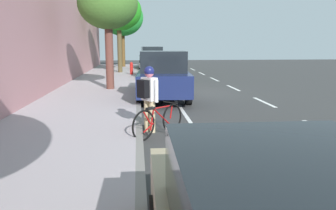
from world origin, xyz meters
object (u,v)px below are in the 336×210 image
(parked_pickup_dark_blue_mid, at_px, (163,77))
(bicycle_at_curb, at_px, (158,121))
(fire_hydrant, at_px, (131,68))
(cyclist_with_backpack, at_px, (148,92))
(street_tree_mid_block, at_px, (119,11))
(street_tree_far_end, at_px, (108,5))
(street_tree_near_cyclist, at_px, (122,18))
(parked_sedan_silver_second, at_px, (155,67))
(parked_suv_green_nearest, at_px, (151,58))

(parked_pickup_dark_blue_mid, relative_size, bicycle_at_curb, 4.17)
(fire_hydrant, bearing_deg, cyclist_with_backpack, 92.63)
(street_tree_mid_block, height_order, street_tree_far_end, street_tree_mid_block)
(bicycle_at_curb, bearing_deg, street_tree_mid_block, -84.07)
(cyclist_with_backpack, height_order, street_tree_near_cyclist, street_tree_near_cyclist)
(parked_sedan_silver_second, xyz_separation_m, cyclist_with_backpack, (0.83, 12.74, 0.27))
(street_tree_near_cyclist, bearing_deg, cyclist_with_backpack, 93.88)
(parked_sedan_silver_second, height_order, street_tree_far_end, street_tree_far_end)
(bicycle_at_curb, distance_m, street_tree_mid_block, 17.53)
(cyclist_with_backpack, distance_m, street_tree_mid_block, 16.95)
(parked_pickup_dark_blue_mid, bearing_deg, parked_suv_green_nearest, -90.70)
(cyclist_with_backpack, height_order, fire_hydrant, cyclist_with_backpack)
(parked_suv_green_nearest, height_order, cyclist_with_backpack, parked_suv_green_nearest)
(parked_pickup_dark_blue_mid, distance_m, street_tree_mid_block, 12.02)
(street_tree_mid_block, bearing_deg, bicycle_at_curb, 95.93)
(parked_pickup_dark_blue_mid, xyz_separation_m, street_tree_mid_block, (2.31, -11.23, 3.61))
(parked_suv_green_nearest, xyz_separation_m, parked_pickup_dark_blue_mid, (0.19, 15.27, -0.13))
(bicycle_at_curb, bearing_deg, street_tree_far_end, -77.21)
(bicycle_at_curb, height_order, street_tree_far_end, street_tree_far_end)
(cyclist_with_backpack, bearing_deg, parked_suv_green_nearest, -92.66)
(street_tree_near_cyclist, distance_m, street_tree_far_end, 15.41)
(parked_suv_green_nearest, bearing_deg, parked_sedan_silver_second, 89.07)
(bicycle_at_curb, distance_m, fire_hydrant, 15.15)
(parked_pickup_dark_blue_mid, bearing_deg, fire_hydrant, -81.27)
(parked_suv_green_nearest, height_order, fire_hydrant, parked_suv_green_nearest)
(street_tree_mid_block, bearing_deg, fire_hydrant, 115.27)
(cyclist_with_backpack, bearing_deg, parked_pickup_dark_blue_mid, -98.27)
(parked_sedan_silver_second, bearing_deg, parked_suv_green_nearest, -90.93)
(parked_sedan_silver_second, xyz_separation_m, street_tree_near_cyclist, (2.37, -9.97, 3.80))
(parked_pickup_dark_blue_mid, xyz_separation_m, cyclist_with_backpack, (0.77, 5.28, 0.12))
(parked_suv_green_nearest, distance_m, street_tree_far_end, 13.77)
(street_tree_far_end, bearing_deg, cyclist_with_backpack, 101.87)
(parked_sedan_silver_second, relative_size, fire_hydrant, 5.32)
(parked_suv_green_nearest, relative_size, street_tree_far_end, 0.96)
(parked_suv_green_nearest, distance_m, bicycle_at_curb, 21.01)
(street_tree_mid_block, xyz_separation_m, fire_hydrant, (-0.86, 1.83, -3.93))
(parked_sedan_silver_second, height_order, bicycle_at_curb, parked_sedan_silver_second)
(parked_suv_green_nearest, xyz_separation_m, fire_hydrant, (1.63, 5.86, -0.45))
(parked_suv_green_nearest, xyz_separation_m, street_tree_mid_block, (2.49, 4.04, 3.48))
(parked_suv_green_nearest, relative_size, parked_pickup_dark_blue_mid, 0.88)
(parked_suv_green_nearest, height_order, street_tree_mid_block, street_tree_mid_block)
(bicycle_at_curb, height_order, street_tree_near_cyclist, street_tree_near_cyclist)
(parked_sedan_silver_second, distance_m, street_tree_far_end, 6.72)
(street_tree_near_cyclist, bearing_deg, street_tree_mid_block, 90.00)
(parked_pickup_dark_blue_mid, relative_size, street_tree_near_cyclist, 0.89)
(parked_pickup_dark_blue_mid, xyz_separation_m, fire_hydrant, (1.44, -9.40, -0.32))
(cyclist_with_backpack, relative_size, street_tree_mid_block, 0.29)
(parked_sedan_silver_second, height_order, cyclist_with_backpack, cyclist_with_backpack)
(street_tree_near_cyclist, relative_size, street_tree_far_end, 1.22)
(street_tree_mid_block, bearing_deg, parked_pickup_dark_blue_mid, 101.60)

